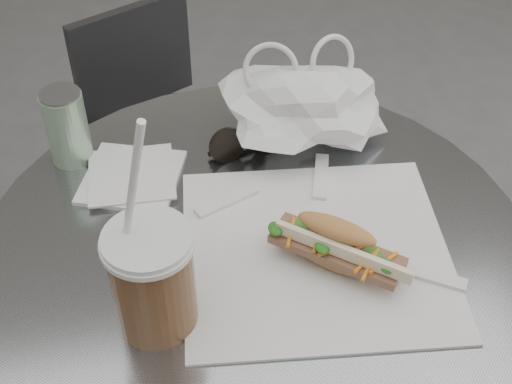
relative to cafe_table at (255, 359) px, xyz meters
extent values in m
cylinder|color=slate|center=(0.00, 0.00, 0.26)|extent=(0.76, 0.76, 0.02)
cylinder|color=#2E2E30|center=(-0.03, 0.62, -0.46)|extent=(0.33, 0.33, 0.02)
cylinder|color=#2E2E30|center=(-0.03, 0.62, -0.25)|extent=(0.06, 0.06, 0.43)
cylinder|color=#2E2E30|center=(-0.03, 0.62, -0.03)|extent=(0.37, 0.37, 0.02)
cube|color=#2E2E30|center=(-0.10, 0.78, 0.10)|extent=(0.28, 0.14, 0.25)
cube|color=white|center=(0.08, -0.03, 0.28)|extent=(0.40, 0.38, 0.00)
ellipsoid|color=#C8854B|center=(0.09, -0.07, 0.29)|extent=(0.21, 0.20, 0.02)
cube|color=brown|center=(0.09, -0.07, 0.31)|extent=(0.16, 0.15, 0.01)
ellipsoid|color=#C8854B|center=(0.09, -0.06, 0.33)|extent=(0.21, 0.20, 0.04)
cylinder|color=brown|center=(-0.14, -0.09, 0.34)|extent=(0.10, 0.10, 0.13)
cylinder|color=silver|center=(-0.14, -0.09, 0.41)|extent=(0.11, 0.11, 0.01)
cylinder|color=white|center=(-0.16, -0.09, 0.46)|extent=(0.06, 0.05, 0.25)
cylinder|color=black|center=(0.00, 0.18, 0.30)|extent=(0.06, 0.03, 0.06)
cylinder|color=black|center=(0.07, 0.20, 0.30)|extent=(0.06, 0.03, 0.06)
cube|color=black|center=(0.03, 0.19, 0.29)|extent=(0.02, 0.01, 0.01)
cube|color=white|center=(-0.15, 0.17, 0.28)|extent=(0.18, 0.18, 0.01)
cube|color=white|center=(-0.15, 0.17, 0.28)|extent=(0.13, 0.13, 0.00)
cylinder|color=#60A566|center=(-0.23, 0.24, 0.33)|extent=(0.06, 0.06, 0.12)
cylinder|color=slate|center=(-0.23, 0.24, 0.39)|extent=(0.06, 0.06, 0.00)
camera|label=1|loc=(-0.15, -0.64, 0.98)|focal=50.00mm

